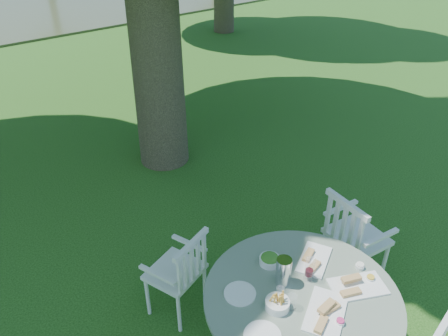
% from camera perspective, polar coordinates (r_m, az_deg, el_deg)
% --- Properties ---
extents(ground, '(140.00, 140.00, 0.00)m').
position_cam_1_polar(ground, '(4.79, 1.52, -9.64)').
color(ground, '#11390C').
rests_on(ground, ground).
extents(table, '(1.44, 1.44, 0.72)m').
position_cam_1_polar(table, '(3.45, 9.97, -17.48)').
color(table, black).
rests_on(table, ground).
extents(chair_ne, '(0.53, 0.55, 0.97)m').
position_cam_1_polar(chair_ne, '(4.17, 16.18, -8.30)').
color(chair_ne, silver).
rests_on(chair_ne, ground).
extents(chair_nw, '(0.55, 0.53, 0.87)m').
position_cam_1_polar(chair_nw, '(3.78, -5.40, -13.14)').
color(chair_nw, silver).
rests_on(chair_nw, ground).
extents(tableware, '(1.20, 0.89, 0.23)m').
position_cam_1_polar(tableware, '(3.35, 9.53, -14.89)').
color(tableware, white).
rests_on(tableware, table).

